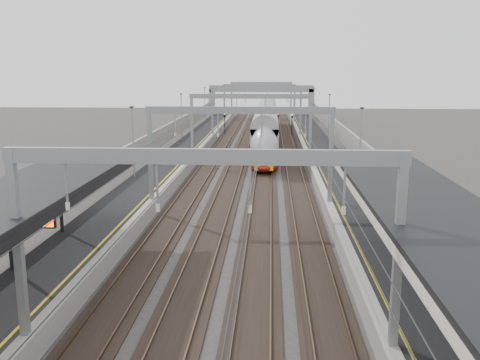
# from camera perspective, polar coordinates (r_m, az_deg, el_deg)

# --- Properties ---
(platform_left) EXTENTS (4.00, 120.00, 1.00)m
(platform_left) POSITION_cam_1_polar(r_m,az_deg,el_deg) (61.27, -6.25, 2.61)
(platform_left) COLOR black
(platform_left) RESTS_ON ground
(platform_right) EXTENTS (4.00, 120.00, 1.00)m
(platform_right) POSITION_cam_1_polar(r_m,az_deg,el_deg) (60.71, 8.83, 2.46)
(platform_right) COLOR black
(platform_right) RESTS_ON ground
(tracks) EXTENTS (11.40, 140.00, 0.20)m
(tracks) POSITION_cam_1_polar(r_m,az_deg,el_deg) (60.54, 1.25, 2.14)
(tracks) COLOR black
(tracks) RESTS_ON ground
(overhead_line) EXTENTS (13.00, 140.00, 6.60)m
(overhead_line) POSITION_cam_1_polar(r_m,az_deg,el_deg) (66.43, 1.48, 8.27)
(overhead_line) COLOR gray
(overhead_line) RESTS_ON platform_left
(canopy_right) EXTENTS (4.40, 30.00, 4.24)m
(canopy_right) POSITION_cam_1_polar(r_m,az_deg,el_deg) (19.25, 21.02, -4.07)
(canopy_right) COLOR black
(canopy_right) RESTS_ON platform_right
(overbridge) EXTENTS (22.00, 2.20, 6.90)m
(overbridge) POSITION_cam_1_polar(r_m,az_deg,el_deg) (114.79, 2.28, 9.27)
(overbridge) COLOR gray
(overbridge) RESTS_ON ground
(wall_left) EXTENTS (0.30, 120.00, 3.20)m
(wall_left) POSITION_cam_1_polar(r_m,az_deg,el_deg) (61.72, -9.21, 3.63)
(wall_left) COLOR gray
(wall_left) RESTS_ON ground
(wall_right) EXTENTS (0.30, 120.00, 3.20)m
(wall_right) POSITION_cam_1_polar(r_m,az_deg,el_deg) (60.94, 11.86, 3.43)
(wall_right) COLOR gray
(wall_right) RESTS_ON ground
(train) EXTENTS (2.88, 52.51, 4.55)m
(train) POSITION_cam_1_polar(r_m,az_deg,el_deg) (75.37, 2.83, 5.67)
(train) COLOR maroon
(train) RESTS_ON ground
(bench) EXTENTS (0.58, 1.84, 0.94)m
(bench) POSITION_cam_1_polar(r_m,az_deg,el_deg) (27.16, 19.14, -7.22)
(bench) COLOR black
(bench) RESTS_ON platform_right
(signal_green) EXTENTS (0.32, 0.32, 3.48)m
(signal_green) POSITION_cam_1_polar(r_m,az_deg,el_deg) (85.26, -1.64, 6.51)
(signal_green) COLOR black
(signal_green) RESTS_ON ground
(signal_red_near) EXTENTS (0.32, 0.32, 3.48)m
(signal_red_near) POSITION_cam_1_polar(r_m,az_deg,el_deg) (84.97, 4.05, 6.46)
(signal_red_near) COLOR black
(signal_red_near) RESTS_ON ground
(signal_red_far) EXTENTS (0.32, 0.32, 3.48)m
(signal_red_far) POSITION_cam_1_polar(r_m,az_deg,el_deg) (83.85, 5.57, 6.37)
(signal_red_far) COLOR black
(signal_red_far) RESTS_ON ground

